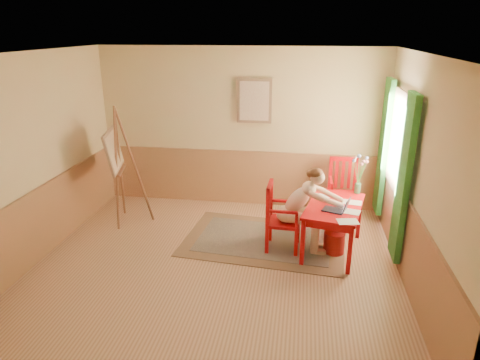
% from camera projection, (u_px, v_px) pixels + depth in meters
% --- Properties ---
extents(room, '(5.04, 4.54, 2.84)m').
position_uv_depth(room, '(214.00, 168.00, 5.45)').
color(room, tan).
rests_on(room, ground).
extents(wainscot, '(5.00, 4.50, 1.00)m').
position_uv_depth(wainscot, '(226.00, 208.00, 6.50)').
color(wainscot, tan).
rests_on(wainscot, room).
extents(window, '(0.12, 2.01, 2.20)m').
position_uv_depth(window, '(395.00, 155.00, 6.16)').
color(window, white).
rests_on(window, room).
extents(wall_portrait, '(0.60, 0.05, 0.76)m').
position_uv_depth(wall_portrait, '(254.00, 101.00, 7.30)').
color(wall_portrait, '#8E6D51').
rests_on(wall_portrait, room).
extents(rug, '(2.54, 1.81, 0.02)m').
position_uv_depth(rug, '(264.00, 240.00, 6.57)').
color(rug, '#8C7251').
rests_on(rug, room).
extents(table, '(0.96, 1.33, 0.72)m').
position_uv_depth(table, '(334.00, 211.00, 6.07)').
color(table, '#C60407').
rests_on(table, room).
extents(chair_left, '(0.48, 0.46, 1.01)m').
position_uv_depth(chair_left, '(280.00, 217.00, 6.17)').
color(chair_left, '#C60407').
rests_on(chair_left, room).
extents(chair_back, '(0.47, 0.50, 1.06)m').
position_uv_depth(chair_back, '(343.00, 190.00, 7.11)').
color(chair_back, '#C60407').
rests_on(chair_back, room).
extents(figure, '(0.94, 0.41, 1.27)m').
position_uv_depth(figure, '(303.00, 206.00, 6.06)').
color(figure, beige).
rests_on(figure, room).
extents(laptop, '(0.39, 0.31, 0.21)m').
position_uv_depth(laptop, '(338.00, 209.00, 5.82)').
color(laptop, '#1E2338').
rests_on(laptop, table).
extents(papers, '(0.68, 1.12, 0.00)m').
position_uv_depth(papers, '(343.00, 207.00, 5.96)').
color(papers, white).
rests_on(papers, table).
extents(vase, '(0.27, 0.29, 0.59)m').
position_uv_depth(vase, '(359.00, 176.00, 6.40)').
color(vase, '#3F724C').
rests_on(vase, table).
extents(wastebasket, '(0.30, 0.30, 0.32)m').
position_uv_depth(wastebasket, '(334.00, 242.00, 6.17)').
color(wastebasket, '#AD1C1B').
rests_on(wastebasket, room).
extents(easel, '(0.73, 0.87, 1.95)m').
position_uv_depth(easel, '(116.00, 155.00, 6.86)').
color(easel, brown).
rests_on(easel, room).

